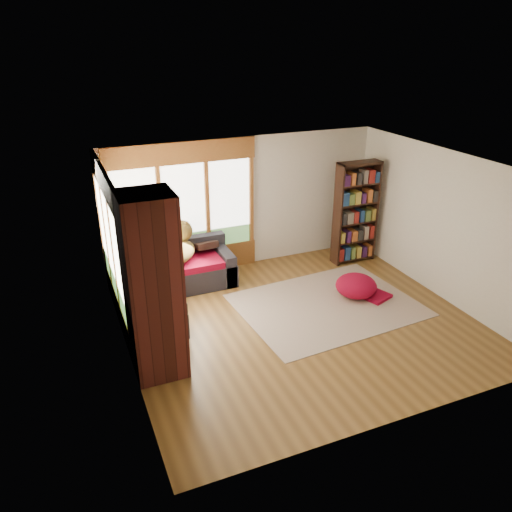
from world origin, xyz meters
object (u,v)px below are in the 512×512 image
object	(u,v)px
dog_tan	(177,246)
sectional_sofa	(158,283)
brick_chimney	(153,288)
dog_brindle	(155,278)
bookshelf	(356,213)
area_rug	(327,305)
pouf	(356,285)

from	to	relation	value
dog_tan	sectional_sofa	bearing A→B (deg)	160.39
brick_chimney	dog_brindle	bearing A→B (deg)	78.56
bookshelf	dog_tan	size ratio (longest dim) A/B	1.78
dog_brindle	bookshelf	bearing A→B (deg)	-85.67
bookshelf	dog_brindle	distance (m)	4.34
bookshelf	dog_tan	xyz separation A→B (m)	(-3.63, 0.25, -0.22)
bookshelf	dog_tan	distance (m)	3.64
dog_brindle	area_rug	bearing A→B (deg)	-109.78
brick_chimney	dog_tan	bearing A→B (deg)	69.04
area_rug	dog_tan	world-z (taller)	dog_tan
bookshelf	brick_chimney	bearing A→B (deg)	-154.94
brick_chimney	dog_tan	world-z (taller)	brick_chimney
dog_tan	dog_brindle	bearing A→B (deg)	-177.10
area_rug	dog_tan	bearing A→B (deg)	141.87
dog_brindle	brick_chimney	bearing A→B (deg)	162.83
pouf	dog_brindle	distance (m)	3.57
sectional_sofa	dog_brindle	xyz separation A→B (m)	(-0.17, -0.68, 0.46)
sectional_sofa	dog_tan	bearing A→B (deg)	37.01
bookshelf	dog_tan	world-z (taller)	bookshelf
pouf	dog_tan	bearing A→B (deg)	150.51
brick_chimney	dog_tan	distance (m)	2.59
brick_chimney	pouf	distance (m)	3.98
brick_chimney	sectional_sofa	world-z (taller)	brick_chimney
pouf	dog_tan	world-z (taller)	dog_tan
area_rug	dog_tan	xyz separation A→B (m)	(-2.19, 1.72, 0.82)
bookshelf	pouf	distance (m)	1.77
sectional_sofa	dog_brindle	bearing A→B (deg)	-102.35
area_rug	bookshelf	distance (m)	2.30
brick_chimney	dog_tan	size ratio (longest dim) A/B	2.22
pouf	dog_tan	xyz separation A→B (m)	(-2.84, 1.61, 0.61)
pouf	dog_brindle	bearing A→B (deg)	170.28
brick_chimney	area_rug	bearing A→B (deg)	12.05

